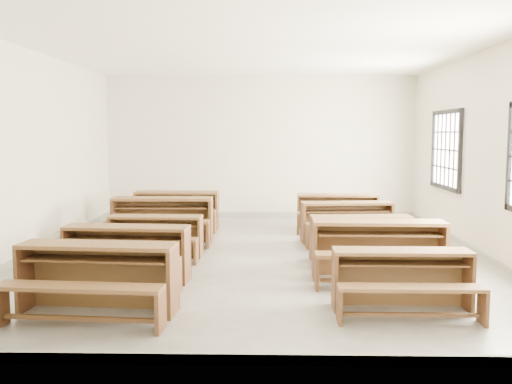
{
  "coord_description": "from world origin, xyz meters",
  "views": [
    {
      "loc": [
        0.21,
        -8.77,
        1.92
      ],
      "look_at": [
        0.0,
        0.0,
        1.0
      ],
      "focal_mm": 40.0,
      "sensor_mm": 36.0,
      "label": 1
    }
  ],
  "objects_px": {
    "desk_set_0": "(96,274)",
    "desk_set_1": "(126,250)",
    "desk_set_6": "(379,246)",
    "desk_set_5": "(402,276)",
    "desk_set_3": "(162,216)",
    "desk_set_8": "(347,219)",
    "desk_set_4": "(176,207)",
    "desk_set_7": "(361,235)",
    "desk_set_2": "(155,233)",
    "desk_set_9": "(337,210)"
  },
  "relations": [
    {
      "from": "desk_set_4",
      "to": "desk_set_7",
      "type": "xyz_separation_m",
      "value": [
        3.23,
        -2.79,
        -0.04
      ]
    },
    {
      "from": "desk_set_1",
      "to": "desk_set_8",
      "type": "height_order",
      "value": "desk_set_1"
    },
    {
      "from": "desk_set_4",
      "to": "desk_set_6",
      "type": "distance_m",
      "value": 5.1
    },
    {
      "from": "desk_set_5",
      "to": "desk_set_6",
      "type": "height_order",
      "value": "desk_set_6"
    },
    {
      "from": "desk_set_3",
      "to": "desk_set_5",
      "type": "relative_size",
      "value": 1.19
    },
    {
      "from": "desk_set_3",
      "to": "desk_set_9",
      "type": "distance_m",
      "value": 3.46
    },
    {
      "from": "desk_set_4",
      "to": "desk_set_9",
      "type": "distance_m",
      "value": 3.19
    },
    {
      "from": "desk_set_8",
      "to": "desk_set_9",
      "type": "bearing_deg",
      "value": 85.82
    },
    {
      "from": "desk_set_1",
      "to": "desk_set_8",
      "type": "xyz_separation_m",
      "value": [
        3.2,
        2.7,
        -0.01
      ]
    },
    {
      "from": "desk_set_5",
      "to": "desk_set_3",
      "type": "bearing_deg",
      "value": 131.26
    },
    {
      "from": "desk_set_2",
      "to": "desk_set_3",
      "type": "relative_size",
      "value": 0.82
    },
    {
      "from": "desk_set_0",
      "to": "desk_set_7",
      "type": "bearing_deg",
      "value": 43.52
    },
    {
      "from": "desk_set_2",
      "to": "desk_set_9",
      "type": "distance_m",
      "value": 3.97
    },
    {
      "from": "desk_set_7",
      "to": "desk_set_6",
      "type": "bearing_deg",
      "value": -91.79
    },
    {
      "from": "desk_set_4",
      "to": "desk_set_6",
      "type": "bearing_deg",
      "value": -49.75
    },
    {
      "from": "desk_set_4",
      "to": "desk_set_3",
      "type": "bearing_deg",
      "value": -90.76
    },
    {
      "from": "desk_set_3",
      "to": "desk_set_5",
      "type": "bearing_deg",
      "value": -50.0
    },
    {
      "from": "desk_set_5",
      "to": "desk_set_7",
      "type": "height_order",
      "value": "desk_set_7"
    },
    {
      "from": "desk_set_0",
      "to": "desk_set_8",
      "type": "relative_size",
      "value": 1.05
    },
    {
      "from": "desk_set_3",
      "to": "desk_set_9",
      "type": "height_order",
      "value": "desk_set_3"
    },
    {
      "from": "desk_set_1",
      "to": "desk_set_2",
      "type": "height_order",
      "value": "desk_set_1"
    },
    {
      "from": "desk_set_8",
      "to": "desk_set_9",
      "type": "height_order",
      "value": "same"
    },
    {
      "from": "desk_set_1",
      "to": "desk_set_2",
      "type": "relative_size",
      "value": 1.14
    },
    {
      "from": "desk_set_5",
      "to": "desk_set_6",
      "type": "relative_size",
      "value": 0.85
    },
    {
      "from": "desk_set_8",
      "to": "desk_set_2",
      "type": "bearing_deg",
      "value": -163.36
    },
    {
      "from": "desk_set_0",
      "to": "desk_set_1",
      "type": "height_order",
      "value": "desk_set_0"
    },
    {
      "from": "desk_set_2",
      "to": "desk_set_8",
      "type": "distance_m",
      "value": 3.35
    },
    {
      "from": "desk_set_3",
      "to": "desk_set_7",
      "type": "distance_m",
      "value": 3.54
    },
    {
      "from": "desk_set_8",
      "to": "desk_set_9",
      "type": "distance_m",
      "value": 1.25
    },
    {
      "from": "desk_set_1",
      "to": "desk_set_7",
      "type": "relative_size",
      "value": 1.06
    },
    {
      "from": "desk_set_2",
      "to": "desk_set_4",
      "type": "relative_size",
      "value": 0.87
    },
    {
      "from": "desk_set_6",
      "to": "desk_set_5",
      "type": "bearing_deg",
      "value": -89.0
    },
    {
      "from": "desk_set_2",
      "to": "desk_set_8",
      "type": "relative_size",
      "value": 0.88
    },
    {
      "from": "desk_set_6",
      "to": "desk_set_3",
      "type": "bearing_deg",
      "value": 143.93
    },
    {
      "from": "desk_set_0",
      "to": "desk_set_2",
      "type": "relative_size",
      "value": 1.19
    },
    {
      "from": "desk_set_6",
      "to": "desk_set_9",
      "type": "xyz_separation_m",
      "value": [
        -0.09,
        3.78,
        -0.04
      ]
    },
    {
      "from": "desk_set_1",
      "to": "desk_set_6",
      "type": "bearing_deg",
      "value": 7.02
    },
    {
      "from": "desk_set_3",
      "to": "desk_set_4",
      "type": "distance_m",
      "value": 1.4
    },
    {
      "from": "desk_set_1",
      "to": "desk_set_4",
      "type": "distance_m",
      "value": 4.08
    },
    {
      "from": "desk_set_5",
      "to": "desk_set_7",
      "type": "bearing_deg",
      "value": 91.54
    },
    {
      "from": "desk_set_6",
      "to": "desk_set_8",
      "type": "distance_m",
      "value": 2.53
    },
    {
      "from": "desk_set_0",
      "to": "desk_set_8",
      "type": "bearing_deg",
      "value": 56.01
    },
    {
      "from": "desk_set_2",
      "to": "desk_set_4",
      "type": "xyz_separation_m",
      "value": [
        -0.1,
        2.62,
        0.06
      ]
    },
    {
      "from": "desk_set_1",
      "to": "desk_set_6",
      "type": "xyz_separation_m",
      "value": [
        3.27,
        0.18,
        0.03
      ]
    },
    {
      "from": "desk_set_0",
      "to": "desk_set_9",
      "type": "distance_m",
      "value": 6.14
    },
    {
      "from": "desk_set_2",
      "to": "desk_set_8",
      "type": "height_order",
      "value": "desk_set_8"
    },
    {
      "from": "desk_set_5",
      "to": "desk_set_8",
      "type": "xyz_separation_m",
      "value": [
        -0.07,
        3.84,
        0.03
      ]
    },
    {
      "from": "desk_set_1",
      "to": "desk_set_2",
      "type": "xyz_separation_m",
      "value": [
        0.09,
        1.46,
        -0.05
      ]
    },
    {
      "from": "desk_set_0",
      "to": "desk_set_7",
      "type": "distance_m",
      "value": 4.13
    },
    {
      "from": "desk_set_3",
      "to": "desk_set_2",
      "type": "bearing_deg",
      "value": -85.17
    }
  ]
}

